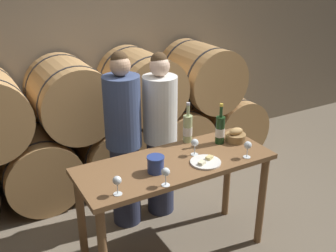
{
  "coord_description": "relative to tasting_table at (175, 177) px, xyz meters",
  "views": [
    {
      "loc": [
        -1.36,
        -2.3,
        2.32
      ],
      "look_at": [
        0.0,
        0.12,
        1.13
      ],
      "focal_mm": 42.0,
      "sensor_mm": 36.0,
      "label": 1
    }
  ],
  "objects": [
    {
      "name": "wine_glass_left",
      "position": [
        -0.24,
        -0.27,
        0.24
      ],
      "size": [
        0.06,
        0.06,
        0.14
      ],
      "color": "white",
      "rests_on": "tasting_table"
    },
    {
      "name": "blue_crock",
      "position": [
        -0.21,
        -0.07,
        0.21
      ],
      "size": [
        0.13,
        0.13,
        0.12
      ],
      "color": "navy",
      "rests_on": "tasting_table"
    },
    {
      "name": "person_left",
      "position": [
        -0.17,
        0.61,
        0.09
      ],
      "size": [
        0.32,
        0.32,
        1.64
      ],
      "color": "#2D334C",
      "rests_on": "ground_plane"
    },
    {
      "name": "wine_bottle_white",
      "position": [
        0.27,
        0.26,
        0.26
      ],
      "size": [
        0.08,
        0.08,
        0.35
      ],
      "color": "#ADBC7F",
      "rests_on": "tasting_table"
    },
    {
      "name": "stone_wall_back",
      "position": [
        0.0,
        1.95,
        0.86
      ],
      "size": [
        10.0,
        0.12,
        3.2
      ],
      "color": "gray",
      "rests_on": "ground_plane"
    },
    {
      "name": "ground_plane",
      "position": [
        0.0,
        0.0,
        -0.74
      ],
      "size": [
        10.0,
        10.0,
        0.0
      ],
      "primitive_type": "plane",
      "color": "#726654"
    },
    {
      "name": "wine_bottle_red",
      "position": [
        0.49,
        0.1,
        0.26
      ],
      "size": [
        0.08,
        0.08,
        0.35
      ],
      "color": "#193819",
      "rests_on": "tasting_table"
    },
    {
      "name": "cheese_plate",
      "position": [
        0.18,
        -0.14,
        0.15
      ],
      "size": [
        0.24,
        0.24,
        0.04
      ],
      "color": "white",
      "rests_on": "tasting_table"
    },
    {
      "name": "wine_glass_far_left",
      "position": [
        -0.57,
        -0.21,
        0.24
      ],
      "size": [
        0.06,
        0.06,
        0.14
      ],
      "color": "white",
      "rests_on": "tasting_table"
    },
    {
      "name": "person_right",
      "position": [
        0.2,
        0.61,
        0.07
      ],
      "size": [
        0.31,
        0.31,
        1.59
      ],
      "color": "#2D334C",
      "rests_on": "ground_plane"
    },
    {
      "name": "wine_glass_center",
      "position": [
        0.19,
        0.02,
        0.24
      ],
      "size": [
        0.06,
        0.06,
        0.14
      ],
      "color": "white",
      "rests_on": "tasting_table"
    },
    {
      "name": "bread_basket",
      "position": [
        0.63,
        0.06,
        0.19
      ],
      "size": [
        0.17,
        0.17,
        0.12
      ],
      "color": "olive",
      "rests_on": "tasting_table"
    },
    {
      "name": "tasting_table",
      "position": [
        0.0,
        0.0,
        0.0
      ],
      "size": [
        1.54,
        0.6,
        0.88
      ],
      "color": "brown",
      "rests_on": "ground_plane"
    },
    {
      "name": "wine_glass_right",
      "position": [
        0.52,
        -0.22,
        0.24
      ],
      "size": [
        0.06,
        0.06,
        0.14
      ],
      "color": "white",
      "rests_on": "tasting_table"
    },
    {
      "name": "barrel_stack",
      "position": [
        0.0,
        1.42,
        -0.07
      ],
      "size": [
        3.93,
        0.82,
        1.43
      ],
      "color": "tan",
      "rests_on": "ground_plane"
    }
  ]
}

